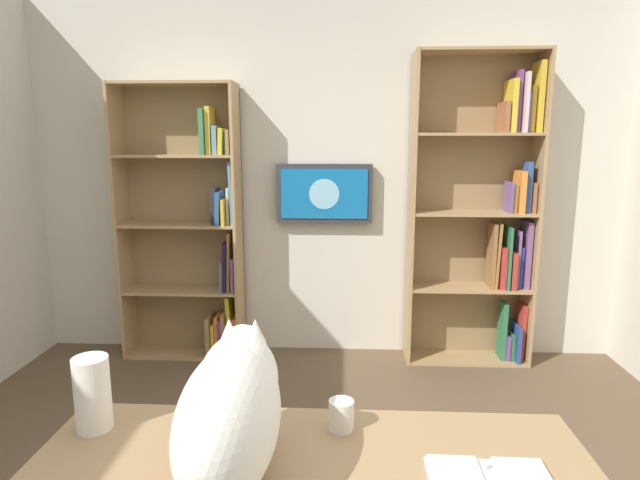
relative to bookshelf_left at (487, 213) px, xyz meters
The scene contains 7 objects.
wall_back 1.22m from the bookshelf_left, ahead, with size 4.52×0.06×2.70m, color silver.
bookshelf_left is the anchor object (origin of this frame).
bookshelf_right 2.16m from the bookshelf_left, ahead, with size 0.89×0.28×2.04m.
wall_mounted_tv 1.20m from the bookshelf_left, ahead, with size 0.71×0.07×0.44m.
cat 2.85m from the bookshelf_left, 62.34° to the left, with size 0.26×0.71×0.39m.
paper_towel_roll 2.96m from the bookshelf_left, 52.11° to the left, with size 0.11×0.11×0.24m, color white.
coffee_mug 2.53m from the bookshelf_left, 65.76° to the left, with size 0.08×0.08×0.10m, color white.
Camera 1 is at (-0.16, 1.73, 1.64)m, focal length 29.26 mm.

